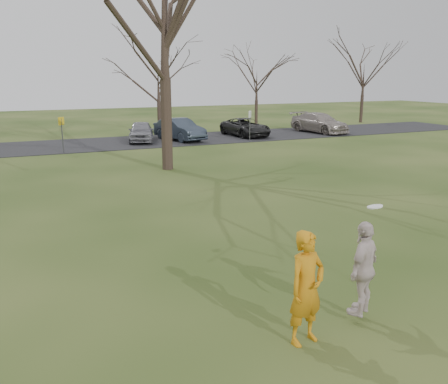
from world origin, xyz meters
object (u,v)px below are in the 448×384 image
Objects in this scene: player_defender at (307,288)px; car_5 at (180,129)px; car_6 at (245,127)px; car_7 at (319,123)px; big_tree at (163,15)px; car_4 at (141,131)px; catching_play at (364,268)px.

player_defender is 26.12m from car_5.
car_6 is 0.90× the size of car_7.
car_7 is 0.37× the size of big_tree.
car_7 is at bearing 43.25° from player_defender.
car_6 is 0.33× the size of big_tree.
car_4 is 7.74m from car_6.
car_7 is at bearing 56.31° from catching_play.
car_4 is at bearing 70.00° from player_defender.
catching_play reaches higher than car_4.
player_defender reaches higher than car_5.
car_5 is at bearing 67.68° from big_tree.
car_4 is at bearing 168.71° from car_7.
catching_play is (-2.63, -25.46, 0.32)m from car_4.
catching_play is at bearing -116.22° from car_5.
car_7 is at bearing 13.95° from car_4.
player_defender is 0.38× the size of car_7.
player_defender is at bearing -119.00° from car_5.
car_7 is at bearing 31.67° from big_tree.
catching_play reaches higher than car_7.
player_defender is 0.49× the size of car_4.
car_6 is (7.73, -0.16, -0.03)m from car_4.
big_tree reaches higher than car_4.
player_defender reaches higher than car_7.
player_defender is 0.44× the size of car_5.
car_4 is 0.85× the size of car_6.
car_5 reaches higher than car_6.
car_5 is 0.97× the size of car_6.
player_defender is 0.96× the size of catching_play.
car_4 is 1.95× the size of catching_play.
car_6 is at bearing -12.13° from car_5.
catching_play is 0.14× the size of big_tree.
car_4 is (3.97, 25.65, -0.26)m from player_defender.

